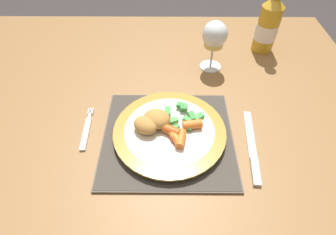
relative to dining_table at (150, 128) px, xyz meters
name	(u,v)px	position (x,y,z in m)	size (l,w,h in m)	color
ground_plane	(157,217)	(0.00, 0.00, -0.66)	(6.00, 6.00, 0.00)	#383333
dining_table	(150,128)	(0.00, 0.00, 0.00)	(1.28, 1.03, 0.74)	olive
placemat	(168,137)	(0.05, -0.10, 0.09)	(0.31, 0.29, 0.01)	brown
dinner_plate	(170,132)	(0.06, -0.10, 0.10)	(0.27, 0.27, 0.02)	silver
breaded_croquettes	(152,121)	(0.01, -0.09, 0.13)	(0.11, 0.09, 0.04)	#B77F3D
green_beans_pile	(183,115)	(0.09, -0.06, 0.12)	(0.10, 0.09, 0.02)	#338438
glazed_carrots	(180,133)	(0.08, -0.12, 0.12)	(0.10, 0.08, 0.02)	orange
fork	(86,131)	(-0.15, -0.08, 0.09)	(0.02, 0.14, 0.01)	silver
table_knife	(252,151)	(0.25, -0.14, 0.09)	(0.04, 0.22, 0.01)	silver
wine_glass	(214,37)	(0.18, 0.18, 0.19)	(0.07, 0.07, 0.15)	silver
bottle	(268,24)	(0.37, 0.28, 0.17)	(0.07, 0.07, 0.25)	gold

